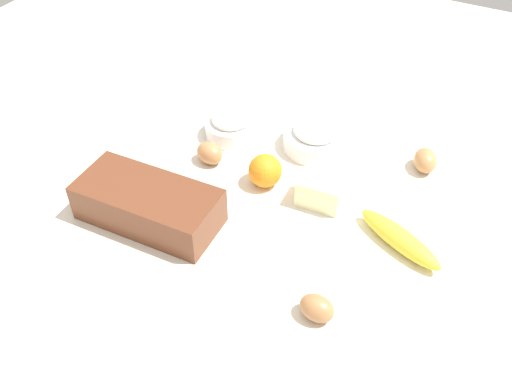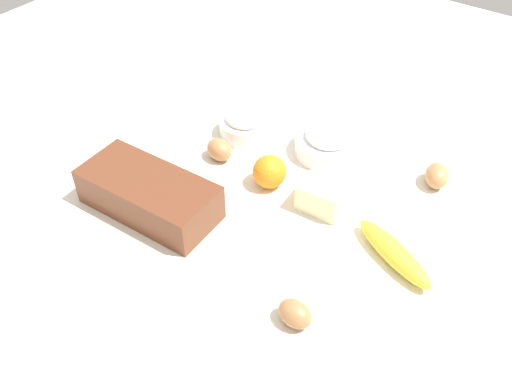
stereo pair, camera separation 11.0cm
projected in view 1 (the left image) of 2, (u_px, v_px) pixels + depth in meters
ground_plane at (256, 210)px, 1.13m from camera, size 2.40×2.40×0.02m
loaf_pan at (148, 204)px, 1.07m from camera, size 0.29×0.14×0.08m
flour_bowl at (231, 125)px, 1.28m from camera, size 0.12×0.12×0.06m
sugar_bowl at (316, 137)px, 1.25m from camera, size 0.15×0.15×0.07m
banana at (400, 239)px, 1.03m from camera, size 0.19×0.12×0.04m
orange_fruit at (265, 171)px, 1.15m from camera, size 0.07×0.07×0.07m
butter_block at (321, 191)px, 1.12m from camera, size 0.09×0.07×0.06m
egg_near_butter at (317, 308)px, 0.91m from camera, size 0.07×0.05×0.05m
egg_beside_bowl at (425, 160)px, 1.20m from camera, size 0.07×0.08×0.05m
egg_loose at (210, 153)px, 1.22m from camera, size 0.07×0.06×0.05m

